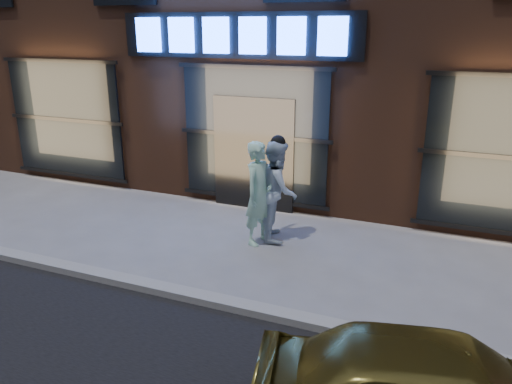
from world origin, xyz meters
TOP-DOWN VIEW (x-y plane):
  - ground at (0.00, 0.00)m, footprint 90.00×90.00m
  - curb at (0.00, 0.00)m, footprint 60.00×0.25m
  - man_bowtie at (0.80, 2.26)m, footprint 0.61×0.78m
  - man_cap at (1.01, 2.61)m, footprint 0.98×1.10m

SIDE VIEW (x-z plane):
  - ground at x=0.00m, z-range 0.00..0.00m
  - curb at x=0.00m, z-range 0.00..0.12m
  - man_cap at x=1.01m, z-range 0.00..1.86m
  - man_bowtie at x=0.80m, z-range 0.00..1.89m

